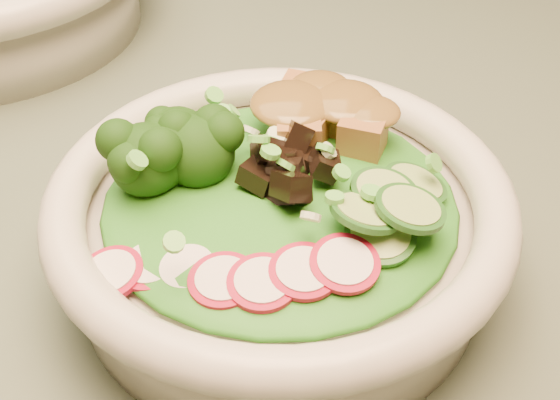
{
  "coord_description": "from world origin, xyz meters",
  "views": [
    {
      "loc": [
        -0.12,
        -0.31,
        1.06
      ],
      "look_at": [
        -0.15,
        -0.01,
        0.8
      ],
      "focal_mm": 50.0,
      "sensor_mm": 36.0,
      "label": 1
    }
  ],
  "objects": [
    {
      "name": "salad_bowl",
      "position": [
        -0.15,
        -0.01,
        0.78
      ],
      "size": [
        0.24,
        0.24,
        0.07
      ],
      "rotation": [
        0.0,
        0.0,
        -0.43
      ],
      "color": "beige",
      "rests_on": "dining_table"
    },
    {
      "name": "lettuce_bed",
      "position": [
        -0.15,
        -0.01,
        0.8
      ],
      "size": [
        0.18,
        0.18,
        0.02
      ],
      "primitive_type": "ellipsoid",
      "color": "#1A5C13",
      "rests_on": "salad_bowl"
    },
    {
      "name": "broccoli_florets",
      "position": [
        -0.21,
        0.0,
        0.82
      ],
      "size": [
        0.09,
        0.09,
        0.04
      ],
      "primitive_type": null,
      "rotation": [
        0.0,
        0.0,
        -0.43
      ],
      "color": "black",
      "rests_on": "salad_bowl"
    },
    {
      "name": "radish_slices",
      "position": [
        -0.16,
        -0.06,
        0.81
      ],
      "size": [
        0.1,
        0.07,
        0.02
      ],
      "primitive_type": null,
      "rotation": [
        0.0,
        0.0,
        -0.43
      ],
      "color": "maroon",
      "rests_on": "salad_bowl"
    },
    {
      "name": "cucumber_slices",
      "position": [
        -0.1,
        -0.02,
        0.81
      ],
      "size": [
        0.08,
        0.08,
        0.03
      ],
      "primitive_type": null,
      "rotation": [
        0.0,
        0.0,
        -0.43
      ],
      "color": "#97B766",
      "rests_on": "salad_bowl"
    },
    {
      "name": "mushroom_heap",
      "position": [
        -0.15,
        0.0,
        0.82
      ],
      "size": [
        0.08,
        0.08,
        0.04
      ],
      "primitive_type": null,
      "rotation": [
        0.0,
        0.0,
        -0.43
      ],
      "color": "black",
      "rests_on": "salad_bowl"
    },
    {
      "name": "tofu_cubes",
      "position": [
        -0.14,
        0.05,
        0.81
      ],
      "size": [
        0.1,
        0.08,
        0.03
      ],
      "primitive_type": null,
      "rotation": [
        0.0,
        0.0,
        -0.43
      ],
      "color": "#935E31",
      "rests_on": "salad_bowl"
    },
    {
      "name": "peanut_sauce",
      "position": [
        -0.14,
        0.05,
        0.83
      ],
      "size": [
        0.06,
        0.05,
        0.01
      ],
      "primitive_type": "ellipsoid",
      "color": "brown",
      "rests_on": "tofu_cubes"
    },
    {
      "name": "scallion_garnish",
      "position": [
        -0.15,
        -0.01,
        0.83
      ],
      "size": [
        0.17,
        0.17,
        0.02
      ],
      "primitive_type": null,
      "color": "#5EBE43",
      "rests_on": "salad_bowl"
    }
  ]
}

